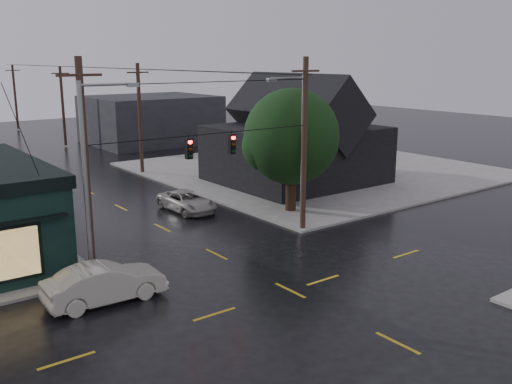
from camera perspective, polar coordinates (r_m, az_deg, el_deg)
ground_plane at (r=25.72m, az=3.44°, el=-9.80°), size 160.00×160.00×0.00m
sidewalk_ne at (r=52.87m, az=5.92°, el=2.31°), size 28.00×28.00×0.15m
ne_building at (r=46.68m, az=4.03°, el=6.35°), size 12.60×11.60×8.75m
corner_tree at (r=37.22m, az=3.58°, el=5.53°), size 6.27×6.27×8.08m
utility_pole_nw at (r=27.91m, az=-15.94°, el=-8.42°), size 2.00×0.32×10.15m
utility_pole_ne at (r=34.35m, az=4.68°, el=-3.82°), size 2.00×0.32×10.15m
utility_pole_far_a at (r=51.90m, az=-11.28°, el=1.83°), size 2.00×0.32×9.65m
utility_pole_far_b at (r=70.22m, az=-18.48°, el=4.35°), size 2.00×0.32×9.15m
utility_pole_far_c at (r=89.27m, az=-22.67°, el=5.78°), size 2.00×0.32×9.15m
span_signal_assembly at (r=29.29m, az=-4.55°, el=4.64°), size 13.00×0.48×1.23m
streetlight_nw at (r=27.20m, az=-15.99°, el=-9.00°), size 5.40×0.30×9.15m
streetlight_ne at (r=35.17m, az=4.53°, el=-3.41°), size 5.40×0.30×9.15m
bg_building_east at (r=70.73m, az=-10.51°, el=7.16°), size 14.00×12.00×5.60m
sedan_cream at (r=25.09m, az=-14.85°, el=-8.80°), size 5.12×1.95×1.67m
suv_silver at (r=38.55m, az=-6.92°, el=-0.93°), size 2.42×4.94×1.35m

